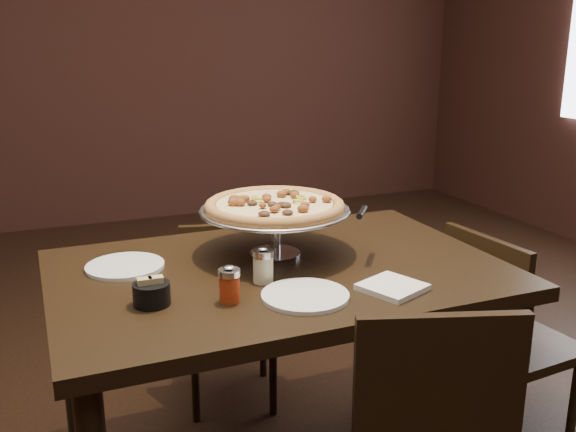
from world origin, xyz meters
name	(u,v)px	position (x,y,z in m)	size (l,w,h in m)	color
room	(301,61)	(0.06, 0.03, 1.40)	(6.04, 7.04, 2.84)	black
dining_table	(279,301)	(-0.05, -0.08, 0.71)	(1.31, 0.88, 0.82)	black
pizza_stand	(275,207)	(-0.02, 0.03, 0.97)	(0.46, 0.46, 0.19)	silver
parmesan_shaker	(263,265)	(-0.13, -0.17, 0.86)	(0.06, 0.06, 0.10)	beige
pepper_flake_shaker	(229,284)	(-0.26, -0.27, 0.86)	(0.06, 0.06, 0.10)	maroon
packet_caddy	(151,293)	(-0.45, -0.21, 0.85)	(0.09, 0.09, 0.07)	black
napkin_stack	(392,287)	(0.17, -0.35, 0.82)	(0.15, 0.15, 0.02)	white
plate_left	(125,266)	(-0.47, 0.09, 0.82)	(0.23, 0.23, 0.01)	white
plate_near	(305,296)	(-0.07, -0.32, 0.82)	(0.23, 0.23, 0.01)	white
serving_spatula	(362,213)	(0.20, -0.12, 0.97)	(0.15, 0.15, 0.02)	silver
chair_far	(231,306)	(-0.02, 0.52, 0.44)	(0.45, 0.45, 0.81)	black
chair_side	(502,334)	(0.79, -0.10, 0.45)	(0.42, 0.42, 0.83)	black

